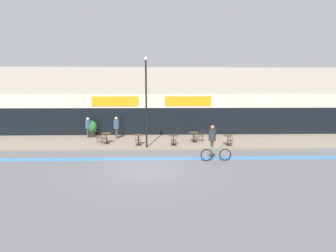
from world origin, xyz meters
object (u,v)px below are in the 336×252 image
Objects in this scene: cafe_chair_1_near at (138,139)px; cafe_chair_3_near at (195,136)px; cafe_chair_3_side at (202,135)px; pedestrian_near_end at (116,126)px; bistro_table_2 at (173,138)px; cafe_chair_0_side at (98,136)px; cafe_chair_4_near at (230,140)px; bistro_table_1 at (139,138)px; bistro_table_4 at (228,138)px; cafe_chair_0_near at (104,138)px; planter_pot at (92,128)px; bistro_table_3 at (194,135)px; bistro_table_0 at (106,136)px; pedestrian_far_end at (88,126)px; cafe_chair_2_near at (174,139)px; lamp_post at (146,97)px; cyclist_0 at (213,141)px.

cafe_chair_3_near is at bearing -81.47° from cafe_chair_1_near.
pedestrian_near_end is at bearing -19.40° from cafe_chair_3_side.
pedestrian_near_end is (-4.56, 2.58, 0.57)m from bistro_table_2.
cafe_chair_0_side is 1.00× the size of cafe_chair_4_near.
cafe_chair_4_near is (6.53, -0.34, 0.00)m from cafe_chair_1_near.
bistro_table_1 is 3.18m from cafe_chair_0_side.
cafe_chair_3_near reaches higher than bistro_table_4.
cafe_chair_0_side is (-5.67, 0.80, 0.02)m from bistro_table_2.
bistro_table_1 is 6.55m from bistro_table_4.
cafe_chair_3_near is at bearing 5.28° from bistro_table_1.
pedestrian_near_end is at bearing -3.10° from cafe_chair_0_near.
pedestrian_near_end is at bearing -20.48° from planter_pot.
cafe_chair_1_near is at bearing -158.74° from bistro_table_3.
bistro_table_4 is 0.79× the size of cafe_chair_0_near.
cafe_chair_3_side is (4.85, 1.03, -0.01)m from bistro_table_1.
cafe_chair_0_side reaches higher than bistro_table_4.
bistro_table_2 is at bearing -1.33° from cafe_chair_0_side.
cafe_chair_0_side is 2.16m from pedestrian_near_end.
pedestrian_near_end is at bearing 74.80° from cafe_chair_4_near.
cafe_chair_0_near is (-6.72, -0.99, 0.00)m from bistro_table_3.
bistro_table_0 is 3.16m from planter_pot.
pedestrian_near_end is (2.24, -0.84, 0.31)m from planter_pot.
pedestrian_far_end is (-0.23, -0.27, 0.25)m from planter_pot.
cafe_chair_2_near is 3.55m from lamp_post.
bistro_table_3 is 0.84× the size of cafe_chair_3_near.
cafe_chair_3_near is 0.90m from cafe_chair_3_side.
pedestrian_far_end reaches higher than cafe_chair_3_side.
pedestrian_near_end is (0.48, 1.78, 0.53)m from bistro_table_0.
pedestrian_far_end is at bearing 167.15° from bistro_table_3.
cyclist_0 is (-1.86, -3.78, 0.55)m from bistro_table_4.
bistro_table_3 is 0.12× the size of lamp_post.
cafe_chair_2_near is at bearing -173.94° from bistro_table_4.
cafe_chair_3_near reaches higher than bistro_table_3.
cyclist_0 is (8.93, -7.39, 0.30)m from planter_pot.
cafe_chair_0_side is 7.97m from cafe_chair_3_side.
pedestrian_far_end is (-8.69, 2.61, 0.49)m from cafe_chair_3_near.
bistro_table_3 reaches higher than bistro_table_4.
planter_pot reaches higher than bistro_table_1.
cyclist_0 reaches higher than pedestrian_near_end.
bistro_table_2 is 4.55m from cyclist_0.
bistro_table_0 is 0.85× the size of cafe_chair_0_near.
planter_pot reaches higher than cafe_chair_3_near.
bistro_table_2 is 0.93× the size of bistro_table_3.
pedestrian_near_end is (-8.54, 2.78, 0.56)m from bistro_table_4.
cafe_chair_3_side is 9.54m from pedestrian_far_end.
bistro_table_2 is 0.51× the size of planter_pot.
cafe_chair_4_near is (3.98, -0.83, 0.02)m from bistro_table_2.
cafe_chair_0_side is 1.00× the size of cafe_chair_3_near.
bistro_table_0 is 0.55× the size of planter_pot.
pedestrian_near_end is at bearing 127.82° from lamp_post.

